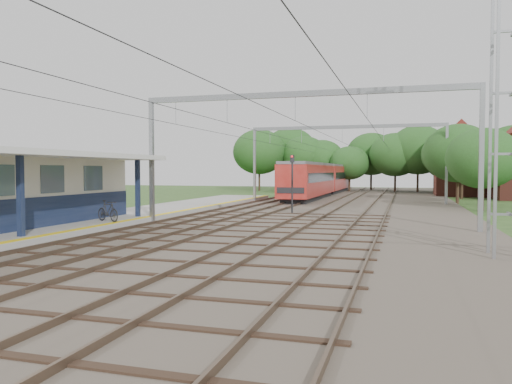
% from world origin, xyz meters
% --- Properties ---
extents(ground, '(160.00, 160.00, 0.00)m').
position_xyz_m(ground, '(0.00, 0.00, 0.00)').
color(ground, '#2D4C1E').
rests_on(ground, ground).
extents(ballast_bed, '(18.00, 90.00, 0.10)m').
position_xyz_m(ballast_bed, '(4.00, 30.00, 0.05)').
color(ballast_bed, '#473D33').
rests_on(ballast_bed, ground).
extents(platform, '(5.00, 52.00, 0.35)m').
position_xyz_m(platform, '(-7.50, 14.00, 0.17)').
color(platform, gray).
rests_on(platform, ground).
extents(yellow_stripe, '(0.45, 52.00, 0.01)m').
position_xyz_m(yellow_stripe, '(-5.25, 14.00, 0.35)').
color(yellow_stripe, yellow).
rests_on(yellow_stripe, platform).
extents(rail_tracks, '(11.80, 88.00, 0.15)m').
position_xyz_m(rail_tracks, '(1.50, 30.00, 0.18)').
color(rail_tracks, brown).
rests_on(rail_tracks, ballast_bed).
extents(catenary_system, '(17.22, 88.00, 7.00)m').
position_xyz_m(catenary_system, '(3.39, 25.28, 5.51)').
color(catenary_system, gray).
rests_on(catenary_system, ground).
extents(tree_band, '(31.72, 30.88, 8.82)m').
position_xyz_m(tree_band, '(3.84, 57.12, 4.92)').
color(tree_band, '#382619').
rests_on(tree_band, ground).
extents(house_far, '(8.00, 6.12, 8.66)m').
position_xyz_m(house_far, '(16.00, 52.00, 3.23)').
color(house_far, brown).
rests_on(house_far, ground).
extents(bicycle, '(1.85, 1.20, 1.08)m').
position_xyz_m(bicycle, '(-5.88, 11.98, 0.89)').
color(bicycle, black).
rests_on(bicycle, platform).
extents(train, '(2.77, 34.45, 3.65)m').
position_xyz_m(train, '(-0.50, 47.66, 2.04)').
color(train, black).
rests_on(train, ballast_bed).
extents(signal_post, '(0.31, 0.29, 4.00)m').
position_xyz_m(signal_post, '(1.35, 22.70, 2.44)').
color(signal_post, black).
rests_on(signal_post, ground).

